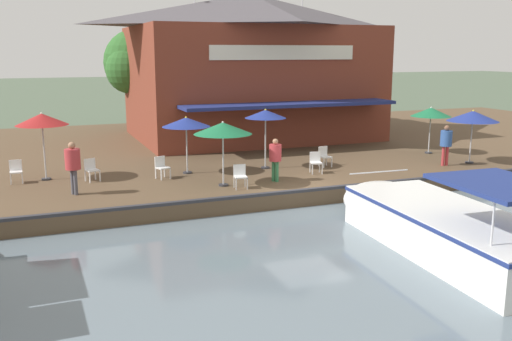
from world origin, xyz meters
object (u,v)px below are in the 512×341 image
(patio_umbrella_mid_patio_left, at_px, (186,122))
(cafe_chair_facing_river, at_px, (324,155))
(patio_umbrella_by_entrance, at_px, (223,128))
(person_mid_patio, at_px, (73,161))
(cafe_chair_far_corner_seat, at_px, (240,175))
(tree_behind_restaurant, at_px, (300,63))
(patio_umbrella_mid_patio_right, at_px, (473,116))
(patio_umbrella_near_quay_edge, at_px, (431,112))
(patio_umbrella_back_row, at_px, (265,114))
(motorboat_far_downstream, at_px, (434,222))
(patio_umbrella_far_corner, at_px, (42,119))
(cafe_chair_back_row_seat, at_px, (16,170))
(waterfront_restaurant, at_px, (251,65))
(cafe_chair_mid_patio, at_px, (162,166))
(cafe_chair_under_first_umbrella, at_px, (316,161))
(person_near_entrance, at_px, (275,155))
(tree_downstream_bank, at_px, (135,64))
(person_at_quay_edge, at_px, (446,140))
(cafe_chair_beside_entrance, at_px, (91,169))

(patio_umbrella_mid_patio_left, distance_m, cafe_chair_facing_river, 6.07)
(patio_umbrella_by_entrance, relative_size, person_mid_patio, 1.30)
(cafe_chair_far_corner_seat, bearing_deg, tree_behind_restaurant, 148.12)
(patio_umbrella_mid_patio_right, distance_m, tree_behind_restaurant, 16.12)
(patio_umbrella_near_quay_edge, relative_size, patio_umbrella_back_row, 0.90)
(motorboat_far_downstream, bearing_deg, patio_umbrella_mid_patio_left, -154.05)
(patio_umbrella_far_corner, distance_m, cafe_chair_back_row_seat, 2.12)
(patio_umbrella_mid_patio_right, relative_size, cafe_chair_back_row_seat, 2.76)
(patio_umbrella_by_entrance, distance_m, person_mid_patio, 5.30)
(waterfront_restaurant, distance_m, patio_umbrella_back_row, 9.42)
(patio_umbrella_mid_patio_left, bearing_deg, person_mid_patio, -66.33)
(cafe_chair_mid_patio, relative_size, cafe_chair_back_row_seat, 1.00)
(cafe_chair_facing_river, height_order, cafe_chair_far_corner_seat, same)
(cafe_chair_under_first_umbrella, distance_m, cafe_chair_far_corner_seat, 3.96)
(cafe_chair_mid_patio, relative_size, motorboat_far_downstream, 0.10)
(person_near_entrance, distance_m, person_mid_patio, 7.25)
(motorboat_far_downstream, xyz_separation_m, tree_downstream_bank, (-22.58, -4.29, 3.91))
(patio_umbrella_near_quay_edge, distance_m, cafe_chair_back_row_seat, 18.48)
(patio_umbrella_near_quay_edge, relative_size, person_at_quay_edge, 1.29)
(cafe_chair_beside_entrance, bearing_deg, cafe_chair_facing_river, 85.45)
(tree_downstream_bank, bearing_deg, cafe_chair_mid_patio, -6.21)
(cafe_chair_beside_entrance, bearing_deg, person_at_quay_edge, 80.25)
(patio_umbrella_mid_patio_right, xyz_separation_m, cafe_chair_mid_patio, (-1.93, -13.28, -1.60))
(patio_umbrella_far_corner, bearing_deg, cafe_chair_under_first_umbrella, 75.33)
(patio_umbrella_by_entrance, xyz_separation_m, patio_umbrella_far_corner, (-3.44, -6.01, 0.20))
(patio_umbrella_back_row, relative_size, motorboat_far_downstream, 0.29)
(cafe_chair_facing_river, relative_size, cafe_chair_back_row_seat, 1.00)
(person_at_quay_edge, bearing_deg, tree_downstream_bank, -146.28)
(patio_umbrella_mid_patio_right, bearing_deg, cafe_chair_back_row_seat, -99.71)
(cafe_chair_beside_entrance, xyz_separation_m, tree_behind_restaurant, (-13.54, 15.23, 3.55))
(patio_umbrella_mid_patio_right, distance_m, motorboat_far_downstream, 10.46)
(cafe_chair_mid_patio, distance_m, tree_downstream_bank, 14.16)
(waterfront_restaurant, relative_size, patio_umbrella_back_row, 5.36)
(patio_umbrella_far_corner, distance_m, patio_umbrella_mid_patio_right, 17.78)
(waterfront_restaurant, xyz_separation_m, motorboat_far_downstream, (18.10, -1.43, -3.90))
(patio_umbrella_mid_patio_right, xyz_separation_m, person_mid_patio, (-0.50, -16.63, -0.91))
(cafe_chair_beside_entrance, distance_m, cafe_chair_back_row_seat, 2.75)
(cafe_chair_far_corner_seat, bearing_deg, person_mid_patio, -102.01)
(person_at_quay_edge, relative_size, motorboat_far_downstream, 0.21)
(patio_umbrella_near_quay_edge, distance_m, tree_behind_restaurant, 13.48)
(patio_umbrella_far_corner, xyz_separation_m, cafe_chair_beside_entrance, (0.86, 1.61, -1.84))
(tree_downstream_bank, bearing_deg, patio_umbrella_far_corner, -24.85)
(patio_umbrella_by_entrance, bearing_deg, person_at_quay_edge, 90.53)
(motorboat_far_downstream, bearing_deg, patio_umbrella_by_entrance, -150.16)
(waterfront_restaurant, distance_m, person_at_quay_edge, 12.43)
(person_near_entrance, relative_size, tree_behind_restaurant, 0.28)
(person_mid_patio, bearing_deg, patio_umbrella_mid_patio_left, 113.67)
(person_at_quay_edge, bearing_deg, patio_umbrella_mid_patio_left, -103.18)
(person_near_entrance, bearing_deg, patio_umbrella_far_corner, -113.46)
(person_near_entrance, bearing_deg, person_mid_patio, -95.46)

